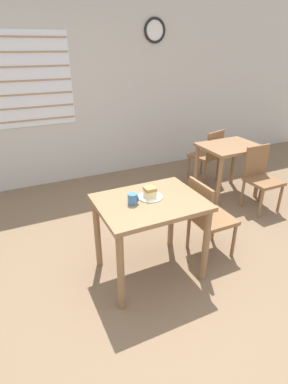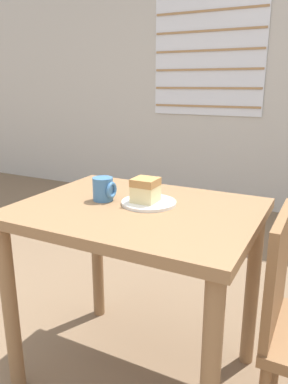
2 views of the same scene
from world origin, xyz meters
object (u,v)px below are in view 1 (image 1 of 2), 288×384
Objects in this scene: dining_table_near at (150,214)px; dining_table_far at (229,155)px; chair_near_window at (208,216)px; chair_far_corner at (261,176)px; chair_far_opposite at (208,154)px; coffee_mug at (133,199)px; cake_slice at (150,192)px; plate at (150,197)px.

dining_table_far is (1.76, 1.04, -0.04)m from dining_table_near.
chair_near_window and chair_far_corner have the same top height.
chair_far_opposite is 2.51m from coffee_mug.
coffee_mug reaches higher than chair_far_corner.
cake_slice is at bearing 67.72° from dining_table_near.
dining_table_near is at bearing 25.05° from chair_far_opposite.
chair_far_opposite is (1.79, 1.55, -0.19)m from dining_table_near.
plate is 0.19m from coffee_mug.
chair_far_opposite is 8.81× the size of coffee_mug.
chair_near_window is at bearing -4.15° from plate.
cake_slice is (-0.01, -0.01, 0.05)m from plate.
chair_far_opposite is at bearing 86.95° from dining_table_far.
dining_table_near is at bearing 90.37° from chair_near_window.
plate reaches higher than dining_table_near.
coffee_mug is (-2.03, -0.53, 0.37)m from chair_far_corner.
dining_table_far is 8.47× the size of cake_slice.
chair_far_corner reaches higher than plate.
chair_far_opposite reaches higher than plate.
dining_table_far is 0.96× the size of chair_far_corner.
coffee_mug is at bearing 22.50° from chair_far_opposite.
chair_far_corner is at bearing 79.14° from chair_far_opposite.
cake_slice is at bearing -150.07° from dining_table_far.
dining_table_near is 0.68m from chair_near_window.
cake_slice is at bearing -164.75° from chair_far_corner.
coffee_mug is (-0.80, 0.01, 0.37)m from chair_near_window.
cake_slice reaches higher than chair_far_opposite.
plate is 2.29× the size of cake_slice.
plate is (-0.62, 0.05, 0.33)m from chair_near_window.
cake_slice is 0.99× the size of coffee_mug.
chair_far_corner is 8.81× the size of coffee_mug.
plate is (-1.76, -1.50, 0.33)m from chair_far_opposite.
chair_near_window is (0.65, 0.00, -0.19)m from dining_table_near.
coffee_mug is (-0.16, 0.01, 0.18)m from dining_table_near.
dining_table_far is 2.03m from cake_slice.
plate is at bearing 24.56° from chair_far_opposite.
cake_slice is at bearing 24.58° from chair_far_opposite.
chair_far_corner is at bearing 14.53° from coffee_mug.
plate is (-1.85, -0.49, 0.33)m from chair_far_corner.
dining_table_near is at bearing -3.47° from coffee_mug.
dining_table_far is at bearing 28.33° from coffee_mug.
chair_near_window is 8.81× the size of coffee_mug.
chair_near_window is 8.86× the size of cake_slice.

